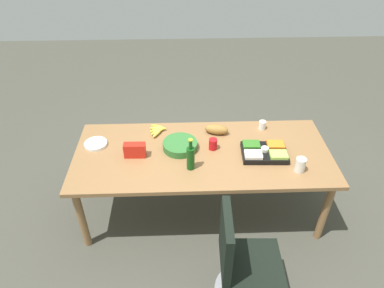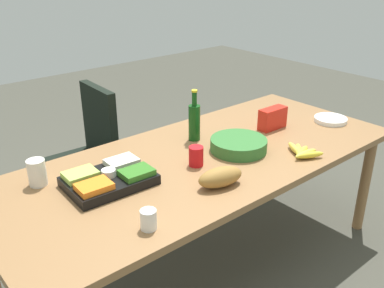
{
  "view_description": "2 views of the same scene",
  "coord_description": "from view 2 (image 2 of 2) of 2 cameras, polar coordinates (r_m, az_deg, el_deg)",
  "views": [
    {
      "loc": [
        0.2,
        2.61,
        2.86
      ],
      "look_at": [
        0.1,
        -0.02,
        0.85
      ],
      "focal_mm": 32.88,
      "sensor_mm": 36.0,
      "label": 1
    },
    {
      "loc": [
        -1.49,
        -1.65,
        1.84
      ],
      "look_at": [
        -0.02,
        0.08,
        0.82
      ],
      "focal_mm": 40.43,
      "sensor_mm": 36.0,
      "label": 2
    }
  ],
  "objects": [
    {
      "name": "ground_plane",
      "position": [
        2.88,
        1.33,
        -15.46
      ],
      "size": [
        10.0,
        10.0,
        0.0
      ],
      "primitive_type": "plane",
      "color": "#45453B"
    },
    {
      "name": "conference_table",
      "position": [
        2.5,
        1.48,
        -3.05
      ],
      "size": [
        2.44,
        1.04,
        0.76
      ],
      "color": "olive",
      "rests_on": "ground"
    },
    {
      "name": "office_chair",
      "position": [
        3.27,
        -14.07,
        -3.49
      ],
      "size": [
        0.56,
        0.56,
        0.97
      ],
      "color": "gray",
      "rests_on": "ground"
    },
    {
      "name": "mayo_jar",
      "position": [
        2.28,
        -19.77,
        -3.57
      ],
      "size": [
        0.1,
        0.1,
        0.14
      ],
      "primitive_type": "cylinder",
      "rotation": [
        0.0,
        0.0,
        -0.12
      ],
      "color": "white",
      "rests_on": "conference_table"
    },
    {
      "name": "bread_loaf",
      "position": [
        2.15,
        3.76,
        -4.37
      ],
      "size": [
        0.26,
        0.16,
        0.1
      ],
      "primitive_type": "ellipsoid",
      "rotation": [
        0.0,
        0.0,
        -0.23
      ],
      "color": "olive",
      "rests_on": "conference_table"
    },
    {
      "name": "chip_bag_red",
      "position": [
        2.89,
        10.57,
        3.35
      ],
      "size": [
        0.2,
        0.08,
        0.14
      ],
      "primitive_type": "cube",
      "rotation": [
        0.0,
        0.0,
        -0.02
      ],
      "color": "red",
      "rests_on": "conference_table"
    },
    {
      "name": "wine_bottle",
      "position": [
        2.65,
        0.31,
        3.06
      ],
      "size": [
        0.09,
        0.09,
        0.32
      ],
      "color": "#114614",
      "rests_on": "conference_table"
    },
    {
      "name": "red_solo_cup",
      "position": [
        2.35,
        0.54,
        -1.61
      ],
      "size": [
        0.08,
        0.08,
        0.11
      ],
      "primitive_type": "cylinder",
      "rotation": [
        0.0,
        0.0,
        0.0
      ],
      "color": "red",
      "rests_on": "conference_table"
    },
    {
      "name": "paper_cup",
      "position": [
        1.85,
        -5.76,
        -9.89
      ],
      "size": [
        0.09,
        0.09,
        0.09
      ],
      "primitive_type": "cylinder",
      "rotation": [
        0.0,
        0.0,
        0.25
      ],
      "color": "white",
      "rests_on": "conference_table"
    },
    {
      "name": "banana_bunch",
      "position": [
        2.55,
        14.32,
        -1.0
      ],
      "size": [
        0.17,
        0.24,
        0.04
      ],
      "color": "yellow",
      "rests_on": "conference_table"
    },
    {
      "name": "veggie_tray",
      "position": [
        2.2,
        -10.88,
        -4.5
      ],
      "size": [
        0.43,
        0.32,
        0.09
      ],
      "color": "black",
      "rests_on": "conference_table"
    },
    {
      "name": "paper_plate_stack",
      "position": [
        3.12,
        17.81,
        3.08
      ],
      "size": [
        0.23,
        0.23,
        0.03
      ],
      "primitive_type": "cylinder",
      "rotation": [
        0.0,
        0.0,
        0.06
      ],
      "color": "white",
      "rests_on": "conference_table"
    },
    {
      "name": "salad_bowl",
      "position": [
        2.54,
        6.16,
        -0.11
      ],
      "size": [
        0.38,
        0.38,
        0.07
      ],
      "primitive_type": "cylinder",
      "rotation": [
        0.0,
        0.0,
        -0.16
      ],
      "color": "#316D30",
      "rests_on": "conference_table"
    }
  ]
}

